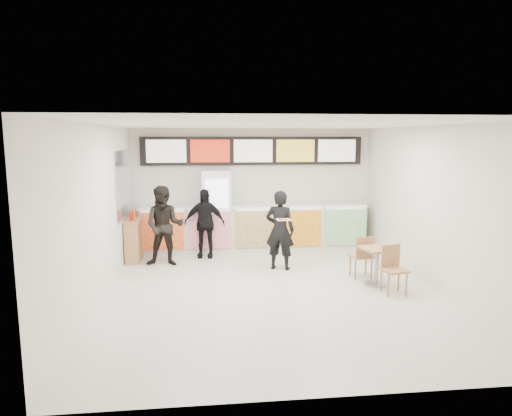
{
  "coord_description": "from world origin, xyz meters",
  "views": [
    {
      "loc": [
        -1.17,
        -7.93,
        2.77
      ],
      "look_at": [
        -0.17,
        1.2,
        1.35
      ],
      "focal_mm": 32.0,
      "sensor_mm": 36.0,
      "label": 1
    }
  ],
  "objects": [
    {
      "name": "pizza_slice",
      "position": [
        0.36,
        0.93,
        1.16
      ],
      "size": [
        0.36,
        0.36,
        0.02
      ],
      "color": "beige",
      "rests_on": "customer_main"
    },
    {
      "name": "customer_left",
      "position": [
        -2.09,
        1.93,
        0.87
      ],
      "size": [
        0.91,
        0.74,
        1.75
      ],
      "primitive_type": "imported",
      "rotation": [
        0.0,
        0.0,
        -0.1
      ],
      "color": "black",
      "rests_on": "floor"
    },
    {
      "name": "mirror_panel",
      "position": [
        -2.99,
        2.45,
        1.75
      ],
      "size": [
        0.01,
        2.0,
        1.5
      ],
      "primitive_type": "cube",
      "color": "#B2B7BF",
      "rests_on": "wall_left"
    },
    {
      "name": "floor",
      "position": [
        0.0,
        0.0,
        0.0
      ],
      "size": [
        7.0,
        7.0,
        0.0
      ],
      "primitive_type": "plane",
      "color": "beige",
      "rests_on": "ground"
    },
    {
      "name": "service_counter",
      "position": [
        0.0,
        3.09,
        0.57
      ],
      "size": [
        5.56,
        0.77,
        1.14
      ],
      "color": "silver",
      "rests_on": "floor"
    },
    {
      "name": "customer_main",
      "position": [
        0.36,
        1.38,
        0.85
      ],
      "size": [
        0.72,
        0.6,
        1.69
      ],
      "primitive_type": "imported",
      "rotation": [
        0.0,
        0.0,
        2.76
      ],
      "color": "black",
      "rests_on": "floor"
    },
    {
      "name": "customer_mid",
      "position": [
        -1.23,
        2.55,
        0.81
      ],
      "size": [
        0.99,
        0.51,
        1.61
      ],
      "primitive_type": "imported",
      "rotation": [
        0.0,
        0.0,
        -0.13
      ],
      "color": "black",
      "rests_on": "floor"
    },
    {
      "name": "wall_right",
      "position": [
        3.0,
        0.0,
        1.5
      ],
      "size": [
        0.0,
        7.0,
        7.0
      ],
      "primitive_type": "plane",
      "rotation": [
        1.57,
        0.0,
        -1.57
      ],
      "color": "silver",
      "rests_on": "floor"
    },
    {
      "name": "condiment_ledge",
      "position": [
        -2.82,
        2.41,
        0.49
      ],
      "size": [
        0.35,
        0.86,
        1.14
      ],
      "color": "#A6734C",
      "rests_on": "floor"
    },
    {
      "name": "drinks_fridge",
      "position": [
        -0.93,
        3.11,
        1.0
      ],
      "size": [
        0.7,
        0.67,
        2.0
      ],
      "color": "white",
      "rests_on": "floor"
    },
    {
      "name": "ceiling",
      "position": [
        0.0,
        0.0,
        3.0
      ],
      "size": [
        7.0,
        7.0,
        0.0
      ],
      "primitive_type": "plane",
      "rotation": [
        3.14,
        0.0,
        0.0
      ],
      "color": "white",
      "rests_on": "wall_back"
    },
    {
      "name": "cafe_table",
      "position": [
        2.01,
        0.13,
        0.5
      ],
      "size": [
        0.74,
        1.52,
        0.86
      ],
      "rotation": [
        0.0,
        0.0,
        0.24
      ],
      "color": "#A6734C",
      "rests_on": "floor"
    },
    {
      "name": "wall_left",
      "position": [
        -3.0,
        0.0,
        1.5
      ],
      "size": [
        0.0,
        7.0,
        7.0
      ],
      "primitive_type": "plane",
      "rotation": [
        1.57,
        0.0,
        1.57
      ],
      "color": "silver",
      "rests_on": "floor"
    },
    {
      "name": "wall_back",
      "position": [
        0.0,
        3.5,
        1.5
      ],
      "size": [
        6.0,
        0.0,
        6.0
      ],
      "primitive_type": "plane",
      "rotation": [
        1.57,
        0.0,
        0.0
      ],
      "color": "silver",
      "rests_on": "floor"
    },
    {
      "name": "menu_board",
      "position": [
        0.0,
        3.41,
        2.45
      ],
      "size": [
        5.5,
        0.14,
        0.7
      ],
      "color": "black",
      "rests_on": "wall_back"
    }
  ]
}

